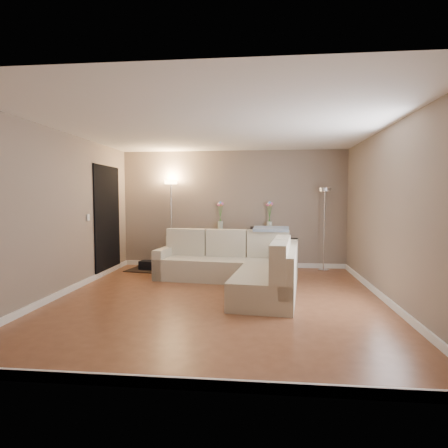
# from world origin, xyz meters

# --- Properties ---
(floor) EXTENTS (5.00, 5.50, 0.01)m
(floor) POSITION_xyz_m (0.00, 0.00, -0.01)
(floor) COLOR brown
(floor) RESTS_ON ground
(ceiling) EXTENTS (5.00, 5.50, 0.01)m
(ceiling) POSITION_xyz_m (0.00, 0.00, 2.60)
(ceiling) COLOR white
(ceiling) RESTS_ON ground
(wall_back) EXTENTS (5.00, 0.02, 2.60)m
(wall_back) POSITION_xyz_m (0.00, 2.76, 1.30)
(wall_back) COLOR gray
(wall_back) RESTS_ON ground
(wall_front) EXTENTS (5.00, 0.02, 2.60)m
(wall_front) POSITION_xyz_m (0.00, -2.76, 1.30)
(wall_front) COLOR gray
(wall_front) RESTS_ON ground
(wall_left) EXTENTS (0.02, 5.50, 2.60)m
(wall_left) POSITION_xyz_m (-2.51, 0.00, 1.30)
(wall_left) COLOR gray
(wall_left) RESTS_ON ground
(wall_right) EXTENTS (0.02, 5.50, 2.60)m
(wall_right) POSITION_xyz_m (2.51, 0.00, 1.30)
(wall_right) COLOR gray
(wall_right) RESTS_ON ground
(baseboard_back) EXTENTS (5.00, 0.03, 0.10)m
(baseboard_back) POSITION_xyz_m (0.00, 2.73, 0.05)
(baseboard_back) COLOR white
(baseboard_back) RESTS_ON ground
(baseboard_front) EXTENTS (5.00, 0.03, 0.10)m
(baseboard_front) POSITION_xyz_m (0.00, -2.73, 0.05)
(baseboard_front) COLOR white
(baseboard_front) RESTS_ON ground
(baseboard_left) EXTENTS (0.03, 5.50, 0.10)m
(baseboard_left) POSITION_xyz_m (-2.48, 0.00, 0.05)
(baseboard_left) COLOR white
(baseboard_left) RESTS_ON ground
(baseboard_right) EXTENTS (0.03, 5.50, 0.10)m
(baseboard_right) POSITION_xyz_m (2.48, 0.00, 0.05)
(baseboard_right) COLOR white
(baseboard_right) RESTS_ON ground
(doorway) EXTENTS (0.02, 1.20, 2.20)m
(doorway) POSITION_xyz_m (-2.48, 1.70, 1.10)
(doorway) COLOR black
(doorway) RESTS_ON ground
(switch_plate) EXTENTS (0.02, 0.08, 0.12)m
(switch_plate) POSITION_xyz_m (-2.48, 0.85, 1.20)
(switch_plate) COLOR white
(switch_plate) RESTS_ON ground
(sectional_sofa) EXTENTS (2.74, 2.82, 0.93)m
(sectional_sofa) POSITION_xyz_m (0.29, 0.97, 0.35)
(sectional_sofa) COLOR beige
(sectional_sofa) RESTS_ON floor
(throw_blanket) EXTENTS (0.69, 0.43, 0.09)m
(throw_blanket) POSITION_xyz_m (0.83, 1.56, 0.96)
(throw_blanket) COLOR gray
(throw_blanket) RESTS_ON sectional_sofa
(console_table) EXTENTS (1.30, 0.37, 0.79)m
(console_table) POSITION_xyz_m (0.19, 2.64, 0.45)
(console_table) COLOR black
(console_table) RESTS_ON floor
(leaning_mirror) EXTENTS (0.91, 0.06, 0.71)m
(leaning_mirror) POSITION_xyz_m (0.27, 2.81, 1.16)
(leaning_mirror) COLOR black
(leaning_mirror) RESTS_ON console_table
(table_decor) EXTENTS (0.55, 0.12, 0.13)m
(table_decor) POSITION_xyz_m (0.27, 2.61, 0.83)
(table_decor) COLOR orange
(table_decor) RESTS_ON console_table
(flower_vase_left) EXTENTS (0.15, 0.12, 0.68)m
(flower_vase_left) POSITION_xyz_m (-0.27, 2.65, 1.08)
(flower_vase_left) COLOR silver
(flower_vase_left) RESTS_ON console_table
(flower_vase_right) EXTENTS (0.15, 0.12, 0.68)m
(flower_vase_right) POSITION_xyz_m (0.82, 2.63, 1.08)
(flower_vase_right) COLOR silver
(flower_vase_right) RESTS_ON console_table
(floor_lamp_lit) EXTENTS (0.32, 0.32, 1.95)m
(floor_lamp_lit) POSITION_xyz_m (-1.38, 2.59, 1.38)
(floor_lamp_lit) COLOR silver
(floor_lamp_lit) RESTS_ON floor
(floor_lamp_unlit) EXTENTS (0.25, 0.25, 1.77)m
(floor_lamp_unlit) POSITION_xyz_m (1.97, 2.45, 1.25)
(floor_lamp_unlit) COLOR silver
(floor_lamp_unlit) RESTS_ON floor
(charcoal_rug) EXTENTS (1.41, 1.15, 0.02)m
(charcoal_rug) POSITION_xyz_m (-1.54, 2.24, 0.01)
(charcoal_rug) COLOR black
(charcoal_rug) RESTS_ON floor
(black_bag) EXTENTS (0.40, 0.31, 0.23)m
(black_bag) POSITION_xyz_m (-1.78, 2.16, 0.08)
(black_bag) COLOR black
(black_bag) RESTS_ON charcoal_rug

